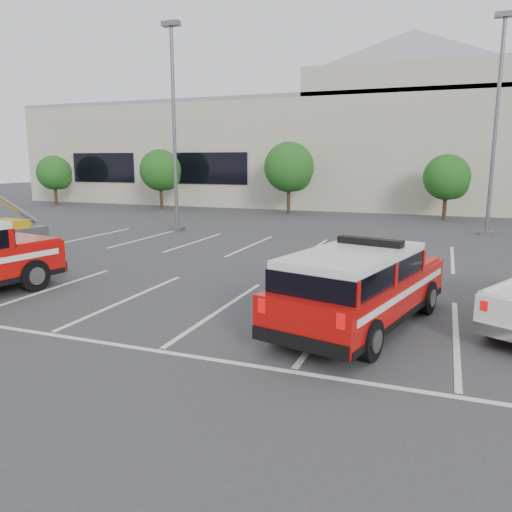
{
  "coord_description": "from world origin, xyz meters",
  "views": [
    {
      "loc": [
        4.99,
        -10.7,
        3.64
      ],
      "look_at": [
        0.25,
        1.83,
        1.05
      ],
      "focal_mm": 35.0,
      "sensor_mm": 36.0,
      "label": 1
    }
  ],
  "objects_px": {
    "tree_left": "(162,172)",
    "tree_mid_right": "(448,179)",
    "light_pole_mid": "(496,126)",
    "convention_building": "(386,146)",
    "fire_chief_suv": "(360,292)",
    "tree_far_left": "(55,174)",
    "light_pole_left": "(174,129)",
    "tree_mid_left": "(290,169)"
  },
  "relations": [
    {
      "from": "tree_far_left",
      "to": "fire_chief_suv",
      "type": "xyz_separation_m",
      "value": [
        28.29,
        -22.07,
        -1.71
      ]
    },
    {
      "from": "tree_mid_left",
      "to": "fire_chief_suv",
      "type": "height_order",
      "value": "tree_mid_left"
    },
    {
      "from": "tree_left",
      "to": "tree_mid_right",
      "type": "bearing_deg",
      "value": -0.0
    },
    {
      "from": "light_pole_mid",
      "to": "tree_mid_right",
      "type": "bearing_deg",
      "value": 107.52
    },
    {
      "from": "tree_mid_left",
      "to": "tree_mid_right",
      "type": "height_order",
      "value": "tree_mid_left"
    },
    {
      "from": "convention_building",
      "to": "tree_left",
      "type": "xyz_separation_m",
      "value": [
        -15.09,
        -9.82,
        -1.95
      ]
    },
    {
      "from": "tree_far_left",
      "to": "tree_mid_right",
      "type": "height_order",
      "value": "same"
    },
    {
      "from": "tree_mid_right",
      "to": "fire_chief_suv",
      "type": "relative_size",
      "value": 0.69
    },
    {
      "from": "convention_building",
      "to": "fire_chief_suv",
      "type": "relative_size",
      "value": 10.33
    },
    {
      "from": "tree_mid_right",
      "to": "light_pole_mid",
      "type": "bearing_deg",
      "value": -72.48
    },
    {
      "from": "tree_mid_right",
      "to": "tree_left",
      "type": "bearing_deg",
      "value": 180.0
    },
    {
      "from": "convention_building",
      "to": "light_pole_mid",
      "type": "xyz_separation_m",
      "value": [
        6.82,
        -15.86,
        0.47
      ]
    },
    {
      "from": "light_pole_mid",
      "to": "tree_far_left",
      "type": "bearing_deg",
      "value": 169.27
    },
    {
      "from": "convention_building",
      "to": "tree_left",
      "type": "bearing_deg",
      "value": -146.95
    },
    {
      "from": "tree_mid_right",
      "to": "light_pole_mid",
      "type": "relative_size",
      "value": 0.39
    },
    {
      "from": "tree_left",
      "to": "light_pole_left",
      "type": "distance_m",
      "value": 12.43
    },
    {
      "from": "tree_mid_right",
      "to": "light_pole_left",
      "type": "xyz_separation_m",
      "value": [
        -13.09,
        -10.05,
        2.68
      ]
    },
    {
      "from": "tree_left",
      "to": "tree_mid_right",
      "type": "height_order",
      "value": "tree_left"
    },
    {
      "from": "tree_mid_right",
      "to": "tree_far_left",
      "type": "bearing_deg",
      "value": 180.0
    },
    {
      "from": "tree_left",
      "to": "tree_mid_left",
      "type": "distance_m",
      "value": 10.0
    },
    {
      "from": "convention_building",
      "to": "tree_mid_left",
      "type": "relative_size",
      "value": 12.38
    },
    {
      "from": "tree_mid_right",
      "to": "light_pole_mid",
      "type": "height_order",
      "value": "light_pole_mid"
    },
    {
      "from": "tree_mid_left",
      "to": "fire_chief_suv",
      "type": "bearing_deg",
      "value": -69.41
    },
    {
      "from": "light_pole_left",
      "to": "fire_chief_suv",
      "type": "height_order",
      "value": "light_pole_left"
    },
    {
      "from": "convention_building",
      "to": "tree_mid_right",
      "type": "height_order",
      "value": "convention_building"
    },
    {
      "from": "convention_building",
      "to": "light_pole_left",
      "type": "distance_m",
      "value": 21.49
    },
    {
      "from": "fire_chief_suv",
      "to": "convention_building",
      "type": "bearing_deg",
      "value": 110.06
    },
    {
      "from": "fire_chief_suv",
      "to": "tree_far_left",
      "type": "bearing_deg",
      "value": 156.37
    },
    {
      "from": "tree_mid_right",
      "to": "fire_chief_suv",
      "type": "bearing_deg",
      "value": -94.43
    },
    {
      "from": "tree_mid_left",
      "to": "light_pole_left",
      "type": "height_order",
      "value": "light_pole_left"
    },
    {
      "from": "light_pole_left",
      "to": "convention_building",
      "type": "bearing_deg",
      "value": 67.61
    },
    {
      "from": "tree_far_left",
      "to": "fire_chief_suv",
      "type": "relative_size",
      "value": 0.69
    },
    {
      "from": "tree_far_left",
      "to": "light_pole_left",
      "type": "relative_size",
      "value": 0.39
    },
    {
      "from": "light_pole_mid",
      "to": "fire_chief_suv",
      "type": "relative_size",
      "value": 1.76
    },
    {
      "from": "tree_left",
      "to": "fire_chief_suv",
      "type": "distance_m",
      "value": 28.73
    },
    {
      "from": "convention_building",
      "to": "tree_mid_right",
      "type": "distance_m",
      "value": 11.2
    },
    {
      "from": "tree_far_left",
      "to": "light_pole_left",
      "type": "xyz_separation_m",
      "value": [
        16.91,
        -10.05,
        2.68
      ]
    },
    {
      "from": "light_pole_left",
      "to": "tree_left",
      "type": "bearing_deg",
      "value": 124.52
    },
    {
      "from": "tree_left",
      "to": "fire_chief_suv",
      "type": "xyz_separation_m",
      "value": [
        18.29,
        -22.07,
        -1.98
      ]
    },
    {
      "from": "convention_building",
      "to": "tree_mid_right",
      "type": "relative_size",
      "value": 15.04
    },
    {
      "from": "tree_mid_left",
      "to": "tree_mid_right",
      "type": "distance_m",
      "value": 10.01
    },
    {
      "from": "tree_left",
      "to": "tree_mid_right",
      "type": "xyz_separation_m",
      "value": [
        20.0,
        -0.0,
        -0.27
      ]
    }
  ]
}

